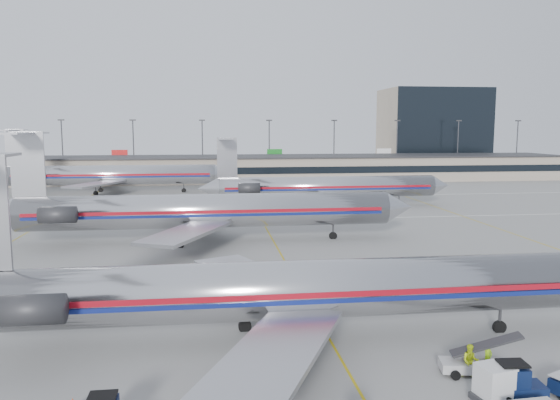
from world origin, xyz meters
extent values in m
plane|color=gray|center=(0.00, 0.00, 0.00)|extent=(260.00, 260.00, 0.00)
cube|color=silver|center=(0.00, 10.00, 0.01)|extent=(160.00, 0.15, 0.02)
cube|color=gray|center=(0.00, 98.00, 3.00)|extent=(160.00, 16.00, 6.00)
cube|color=black|center=(0.00, 89.90, 3.20)|extent=(160.00, 0.20, 1.60)
cube|color=#2D2D30|center=(0.00, 98.00, 6.10)|extent=(162.00, 17.00, 0.30)
cylinder|color=#38383D|center=(-45.00, 112.00, 7.50)|extent=(0.30, 0.30, 15.00)
cube|color=#2D2D30|center=(-45.00, 112.00, 15.10)|extent=(1.60, 0.40, 0.35)
cylinder|color=#38383D|center=(-27.00, 112.00, 7.50)|extent=(0.30, 0.30, 15.00)
cube|color=#2D2D30|center=(-27.00, 112.00, 15.10)|extent=(1.60, 0.40, 0.35)
cylinder|color=#38383D|center=(-9.00, 112.00, 7.50)|extent=(0.30, 0.30, 15.00)
cube|color=#2D2D30|center=(-9.00, 112.00, 15.10)|extent=(1.60, 0.40, 0.35)
cylinder|color=#38383D|center=(9.00, 112.00, 7.50)|extent=(0.30, 0.30, 15.00)
cube|color=#2D2D30|center=(9.00, 112.00, 15.10)|extent=(1.60, 0.40, 0.35)
cylinder|color=#38383D|center=(27.00, 112.00, 7.50)|extent=(0.30, 0.30, 15.00)
cube|color=#2D2D30|center=(27.00, 112.00, 15.10)|extent=(1.60, 0.40, 0.35)
cylinder|color=#38383D|center=(45.00, 112.00, 7.50)|extent=(0.30, 0.30, 15.00)
cube|color=#2D2D30|center=(45.00, 112.00, 15.10)|extent=(1.60, 0.40, 0.35)
cylinder|color=#38383D|center=(63.00, 112.00, 7.50)|extent=(0.30, 0.30, 15.00)
cube|color=#2D2D30|center=(63.00, 112.00, 15.10)|extent=(1.60, 0.40, 0.35)
cylinder|color=#38383D|center=(81.00, 112.00, 7.50)|extent=(0.30, 0.30, 15.00)
cube|color=#2D2D30|center=(81.00, 112.00, 15.10)|extent=(1.60, 0.40, 0.35)
cube|color=tan|center=(62.00, 128.00, 12.50)|extent=(30.00, 20.00, 25.00)
cylinder|color=#B9B9BD|center=(-2.26, -4.55, 3.33)|extent=(38.04, 3.52, 3.52)
cube|color=maroon|center=(-2.26, -6.32, 3.47)|extent=(36.14, 0.05, 0.33)
cube|color=navy|center=(-2.26, -6.32, 3.09)|extent=(36.14, 0.05, 0.27)
cube|color=#A9A9AD|center=(-4.16, 2.11, 2.38)|extent=(8.84, 12.89, 0.30)
cube|color=#A9A9AD|center=(-4.16, -11.20, 2.38)|extent=(8.84, 12.89, 0.30)
cylinder|color=#2D2D30|center=(-16.52, -1.84, 3.61)|extent=(3.42, 1.62, 1.62)
cylinder|color=#2D2D30|center=(-16.52, -7.26, 3.61)|extent=(3.42, 1.62, 1.62)
cylinder|color=#2D2D30|center=(11.05, -4.55, 0.78)|extent=(0.19, 0.19, 1.57)
cylinder|color=#2D2D30|center=(-5.11, -6.83, 0.78)|extent=(0.19, 0.19, 1.57)
cylinder|color=#2D2D30|center=(-5.11, -2.26, 0.78)|extent=(0.19, 0.19, 1.57)
cylinder|color=black|center=(11.05, -4.55, 0.33)|extent=(0.86, 0.29, 0.86)
cylinder|color=#B9B9BD|center=(-7.44, 25.91, 3.65)|extent=(41.66, 3.85, 3.85)
cone|color=#B9B9BD|center=(15.05, 25.91, 3.65)|extent=(3.33, 3.85, 3.85)
cube|color=maroon|center=(-7.44, 23.97, 3.80)|extent=(39.58, 0.05, 0.36)
cube|color=navy|center=(-7.44, 23.97, 3.38)|extent=(39.58, 0.05, 0.29)
cube|color=#A9A9AD|center=(-9.53, 33.20, 2.60)|extent=(9.69, 14.12, 0.33)
cube|color=#A9A9AD|center=(-9.53, 18.62, 2.60)|extent=(9.69, 14.12, 0.33)
cube|color=#A9A9AD|center=(-26.71, 25.91, 9.11)|extent=(3.54, 0.26, 7.08)
cube|color=#A9A9AD|center=(-27.02, 25.91, 12.45)|extent=(2.50, 10.94, 0.19)
cylinder|color=#2D2D30|center=(-23.07, 28.88, 3.96)|extent=(3.75, 1.77, 1.77)
cylinder|color=#2D2D30|center=(-23.07, 22.94, 3.96)|extent=(3.75, 1.77, 1.77)
cylinder|color=#2D2D30|center=(7.14, 25.91, 0.86)|extent=(0.21, 0.21, 1.72)
cylinder|color=#2D2D30|center=(-10.57, 23.41, 0.86)|extent=(0.21, 0.21, 1.72)
cylinder|color=#2D2D30|center=(-10.57, 28.41, 0.86)|extent=(0.21, 0.21, 1.72)
cylinder|color=black|center=(7.14, 25.91, 0.36)|extent=(0.94, 0.31, 0.94)
cylinder|color=#B9B9BD|center=(12.21, 52.11, 3.32)|extent=(36.01, 3.51, 3.51)
cone|color=#B9B9BD|center=(31.73, 52.11, 3.32)|extent=(3.03, 3.51, 3.51)
cone|color=#A9A9AD|center=(-7.50, 52.11, 3.32)|extent=(3.41, 3.51, 3.51)
cube|color=maroon|center=(12.21, 50.35, 3.46)|extent=(34.21, 0.05, 0.33)
cube|color=navy|center=(12.21, 50.35, 3.08)|extent=(34.21, 0.05, 0.27)
cube|color=#A9A9AD|center=(10.32, 58.75, 2.37)|extent=(8.81, 12.85, 0.30)
cube|color=#A9A9AD|center=(10.32, 45.48, 2.37)|extent=(8.81, 12.85, 0.30)
cube|color=#A9A9AD|center=(-4.37, 52.11, 8.29)|extent=(3.22, 0.24, 6.44)
cube|color=#A9A9AD|center=(-4.66, 52.11, 11.32)|extent=(2.27, 9.95, 0.17)
cylinder|color=#2D2D30|center=(-1.05, 54.82, 3.60)|extent=(3.41, 1.61, 1.61)
cylinder|color=#2D2D30|center=(-1.05, 49.41, 3.60)|extent=(3.41, 1.61, 1.61)
cylinder|color=#2D2D30|center=(24.53, 52.11, 0.78)|extent=(0.19, 0.19, 1.56)
cylinder|color=#2D2D30|center=(9.37, 49.84, 0.78)|extent=(0.19, 0.19, 1.56)
cylinder|color=#2D2D30|center=(9.37, 54.39, 0.78)|extent=(0.19, 0.19, 1.56)
cylinder|color=black|center=(24.53, 52.11, 0.33)|extent=(0.85, 0.28, 0.85)
cylinder|color=#B9B9BD|center=(-26.21, 76.13, 3.69)|extent=(40.11, 3.91, 3.91)
cone|color=#B9B9BD|center=(-4.47, 76.13, 3.69)|extent=(3.38, 3.91, 3.91)
cube|color=maroon|center=(-26.21, 74.17, 3.85)|extent=(38.11, 0.05, 0.37)
cube|color=navy|center=(-26.21, 74.17, 3.43)|extent=(38.11, 0.05, 0.30)
cube|color=#A9A9AD|center=(-28.32, 83.52, 2.64)|extent=(9.82, 14.31, 0.34)
cube|color=#A9A9AD|center=(-28.32, 68.74, 2.64)|extent=(9.82, 14.31, 0.34)
cube|color=#A9A9AD|center=(-44.69, 76.13, 9.24)|extent=(3.59, 0.26, 7.18)
cube|color=#A9A9AD|center=(-45.00, 76.13, 12.61)|extent=(2.53, 11.08, 0.19)
cylinder|color=#2D2D30|center=(-40.99, 79.14, 4.01)|extent=(3.80, 1.79, 1.79)
cylinder|color=#2D2D30|center=(-40.99, 73.12, 4.01)|extent=(3.80, 1.79, 1.79)
cylinder|color=#2D2D30|center=(-12.49, 76.13, 0.87)|extent=(0.21, 0.21, 1.74)
cylinder|color=#2D2D30|center=(-29.38, 73.60, 0.87)|extent=(0.21, 0.21, 1.74)
cylinder|color=#2D2D30|center=(-29.38, 78.67, 0.87)|extent=(0.21, 0.21, 1.74)
cylinder|color=black|center=(-12.49, 76.13, 0.37)|extent=(0.95, 0.32, 0.95)
cube|color=black|center=(-11.84, -13.57, 1.79)|extent=(1.18, 0.98, 0.08)
cube|color=#091535|center=(7.20, -13.11, 0.62)|extent=(2.54, 1.41, 0.56)
cube|color=#091535|center=(6.86, -13.11, 1.29)|extent=(1.42, 1.21, 1.01)
cube|color=black|center=(6.86, -13.11, 1.96)|extent=(1.36, 1.15, 0.09)
cylinder|color=black|center=(8.09, -12.55, 0.31)|extent=(0.63, 0.20, 0.63)
cylinder|color=black|center=(8.09, -13.67, 0.31)|extent=(0.63, 0.20, 0.63)
cylinder|color=black|center=(6.30, -12.55, 0.31)|extent=(0.63, 0.20, 0.63)
cylinder|color=black|center=(9.42, -12.33, 0.18)|extent=(0.35, 0.14, 0.35)
cube|color=#2D2D30|center=(6.01, -13.11, 0.25)|extent=(2.04, 1.81, 0.30)
cube|color=silver|center=(6.01, -13.11, 1.14)|extent=(1.73, 1.65, 1.49)
cylinder|color=black|center=(6.70, -12.51, 0.12)|extent=(0.24, 0.12, 0.24)
cylinder|color=black|center=(5.31, -12.51, 0.12)|extent=(0.24, 0.12, 0.24)
cube|color=#A7A7A7|center=(6.59, -10.02, 0.45)|extent=(3.77, 1.96, 0.50)
cube|color=#2D2D30|center=(7.19, -10.02, 1.59)|extent=(3.74, 1.58, 1.28)
cylinder|color=black|center=(7.88, -9.47, 0.25)|extent=(0.50, 0.16, 0.50)
cylinder|color=black|center=(7.88, -10.57, 0.25)|extent=(0.50, 0.16, 0.50)
cylinder|color=black|center=(5.29, -9.47, 0.25)|extent=(0.50, 0.16, 0.50)
cylinder|color=black|center=(5.29, -10.57, 0.25)|extent=(0.50, 0.16, 0.50)
imported|color=#A4E915|center=(7.40, -9.85, 0.79)|extent=(0.68, 0.58, 1.58)
imported|color=#B8D213|center=(6.18, -10.34, 0.89)|extent=(1.06, 0.96, 1.77)
camera|label=1|loc=(-7.19, -36.00, 12.97)|focal=35.00mm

